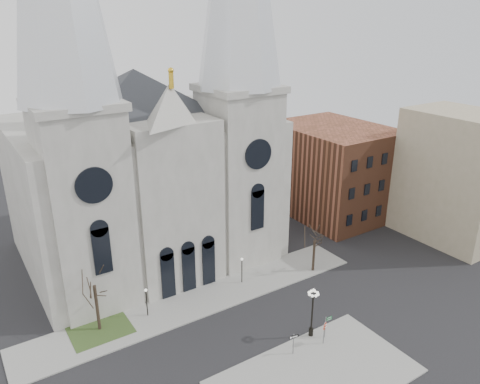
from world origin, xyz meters
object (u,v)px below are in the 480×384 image
stop_sign (324,328)px  globe_lamp (313,307)px  one_way_sign (294,340)px  street_name_sign (326,325)px

stop_sign → globe_lamp: size_ratio=0.46×
globe_lamp → one_way_sign: globe_lamp is taller
globe_lamp → street_name_sign: size_ratio=2.27×
one_way_sign → street_name_sign: bearing=13.7°
stop_sign → street_name_sign: size_ratio=1.04×
one_way_sign → street_name_sign: size_ratio=0.93×
stop_sign → globe_lamp: (-0.22, 1.58, 1.63)m
globe_lamp → stop_sign: bearing=-82.1°
globe_lamp → street_name_sign: 2.45m
stop_sign → one_way_sign: (-3.39, 0.49, -0.27)m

